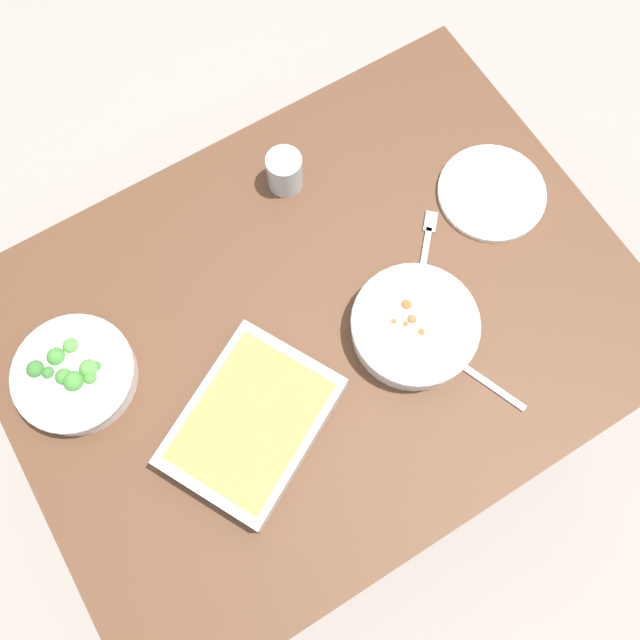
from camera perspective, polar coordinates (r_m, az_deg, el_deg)
The scene contains 9 objects.
ground_plane at distance 2.02m, azimuth 0.00°, elevation -6.70°, with size 6.00×6.00×0.00m, color #9E9389.
dining_table at distance 1.39m, azimuth 0.00°, elevation -1.18°, with size 1.20×0.90×0.74m.
stew_bowl at distance 1.28m, azimuth 7.89°, elevation -0.54°, with size 0.24×0.24×0.06m.
broccoli_bowl at distance 1.32m, azimuth -19.85°, elevation -4.29°, with size 0.22×0.22×0.07m.
baking_dish at distance 1.23m, azimuth -5.72°, elevation -8.56°, with size 0.37×0.33×0.06m.
drink_cup at distance 1.39m, azimuth -2.97°, elevation 12.21°, with size 0.07×0.07×0.08m.
side_plate at distance 1.45m, azimuth 14.16°, elevation 10.27°, with size 0.22×0.22×0.01m, color white.
spoon_by_stew at distance 1.30m, azimuth 12.66°, elevation -4.33°, with size 0.08×0.17×0.01m.
fork_on_table at distance 1.37m, azimuth 8.91°, elevation 6.21°, with size 0.13×0.14×0.01m.
Camera 1 is at (-0.22, -0.35, 1.98)m, focal length 38.25 mm.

